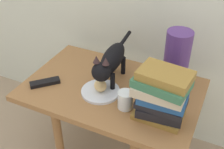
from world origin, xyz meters
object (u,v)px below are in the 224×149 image
Objects in this scene: bread_roll at (100,85)px; side_table at (112,99)px; book_stack at (162,96)px; candle_jar at (125,101)px; cat at (111,61)px; plate at (101,91)px; green_vase at (176,61)px; tv_remote at (45,83)px.

side_table is at bearing 56.24° from bread_roll.
book_stack is 0.18m from candle_jar.
book_stack reaches higher than cat.
cat is 5.63× the size of candle_jar.
cat is (-0.02, 0.03, 0.21)m from side_table.
green_vase is at bearing 33.56° from plate.
cat is at bearing 80.56° from bread_roll.
side_table is 10.92× the size of bread_roll.
book_stack is 0.25m from green_vase.
book_stack reaches higher than side_table.
green_vase is (0.31, 0.20, 0.11)m from bread_roll.
tv_remote is (-0.59, -0.26, -0.14)m from green_vase.
candle_jar reaches higher than side_table.
green_vase is at bearing 58.28° from candle_jar.
green_vase is (-0.01, 0.25, 0.03)m from book_stack.
tv_remote is (-0.30, -0.15, -0.12)m from cat.
candle_jar reaches higher than bread_roll.
cat is at bearing -18.59° from tv_remote.
cat reaches higher than plate.
bread_roll is at bearing -147.40° from green_vase.
green_vase is (0.30, 0.20, 0.14)m from plate.
candle_jar is (0.14, -0.14, -0.09)m from cat.
candle_jar is at bearing -43.90° from tv_remote.
plate is 0.39m from green_vase.
book_stack is (0.28, -0.11, 0.20)m from side_table.
cat is at bearing 134.95° from candle_jar.
tv_remote is at bearing -178.97° from book_stack.
side_table is at bearing 60.87° from plate.
candle_jar is (0.15, -0.05, 0.03)m from plate.
plate is (-0.03, -0.06, 0.08)m from side_table.
cat is at bearing 83.03° from plate.
cat reaches higher than bread_roll.
book_stack is at bearing -88.40° from green_vase.
plate is at bearing -146.44° from green_vase.
green_vase reaches higher than book_stack.
green_vase is at bearing -21.65° from tv_remote.
book_stack is 0.61m from tv_remote.
bread_roll is 0.17× the size of cat.
bread_roll is at bearing -99.44° from cat.
tv_remote is at bearing -156.19° from green_vase.
book_stack is 1.64× the size of tv_remote.
book_stack is at bearing -21.31° from side_table.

